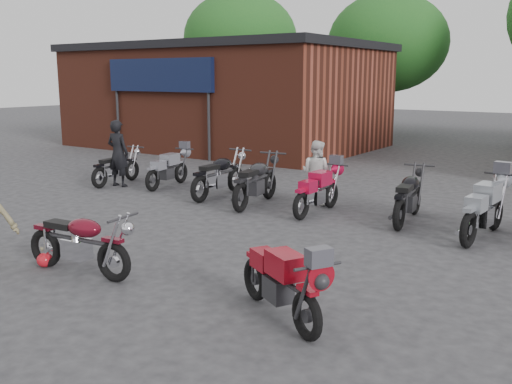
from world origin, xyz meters
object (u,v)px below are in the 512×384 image
Objects in this scene: sportbike at (281,278)px; person_light at (316,172)px; row_bike_2 at (219,173)px; row_bike_3 at (256,179)px; row_bike_0 at (117,165)px; person_dark at (118,153)px; row_bike_1 at (168,167)px; vintage_motorcycle at (79,239)px; helmet at (45,260)px; row_bike_6 at (485,206)px; row_bike_4 at (318,189)px; row_bike_5 at (409,194)px.

person_light reaches higher than sportbike.
row_bike_3 reaches higher than row_bike_2.
row_bike_0 is 0.88× the size of row_bike_2.
person_dark is 1.41m from row_bike_1.
person_light reaches higher than vintage_motorcycle.
sportbike is 4.16m from helmet.
person_dark is 4.42m from row_bike_3.
helmet is 0.12× the size of row_bike_3.
row_bike_6 is at bearing -96.87° from row_bike_0.
person_dark is 0.50m from row_bike_0.
row_bike_4 is (5.99, 0.24, -0.36)m from person_dark.
row_bike_4 is at bearing -103.58° from row_bike_1.
row_bike_3 is at bearing -107.10° from row_bike_1.
row_bike_4 is (-2.26, 5.20, 0.02)m from sportbike.
row_bike_5 is at bearing -78.53° from row_bike_4.
person_dark reaches higher than row_bike_2.
row_bike_3 is (3.24, -0.50, 0.09)m from row_bike_1.
person_light is at bearing -60.82° from row_bike_3.
vintage_motorcycle is at bearing -143.60° from row_bike_0.
row_bike_0 is 6.27m from row_bike_4.
sportbike is 5.60m from row_bike_5.
sportbike is at bearing -152.37° from row_bike_3.
row_bike_0 is 3.43m from row_bike_2.
person_dark reaches higher than row_bike_6.
vintage_motorcycle is 0.94× the size of row_bike_5.
helmet is 7.08m from row_bike_5.
row_bike_2 is at bearing -179.10° from person_dark.
row_bike_4 is (2.85, -0.19, -0.06)m from row_bike_2.
row_bike_4 reaches higher than helmet.
person_light is at bearing -93.45° from row_bike_1.
row_bike_3 is (4.41, 0.18, -0.28)m from person_dark.
person_light reaches higher than row_bike_3.
row_bike_1 is (-7.08, 5.65, 0.00)m from sportbike.
row_bike_4 is at bearing 143.35° from sportbike.
vintage_motorcycle is at bearing -156.29° from row_bike_1.
row_bike_6 is at bearing 169.49° from person_light.
sportbike is 6.61m from person_light.
row_bike_3 is 1.14× the size of row_bike_4.
row_bike_6 is at bearing 174.50° from person_dark.
person_dark is (-4.13, 5.36, 0.79)m from helmet.
row_bike_3 is at bearing 89.45° from vintage_motorcycle.
person_dark reaches higher than row_bike_5.
row_bike_2 is 2.86m from row_bike_4.
row_bike_2 is (-5.11, 5.39, 0.08)m from sportbike.
person_light is at bearing 30.65° from row_bike_4.
person_dark is 3.18m from row_bike_2.
person_light reaches higher than row_bike_4.
row_bike_5 reaches higher than sportbike.
row_bike_5 is (8.17, 0.43, 0.06)m from row_bike_0.
vintage_motorcycle is 1.06× the size of sportbike.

